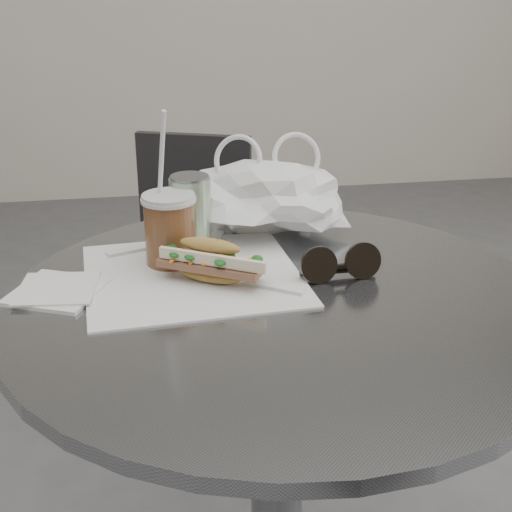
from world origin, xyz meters
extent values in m
cylinder|color=slate|center=(0.00, 0.20, 0.37)|extent=(0.08, 0.08, 0.71)
cylinder|color=slate|center=(0.00, 0.20, 0.73)|extent=(0.76, 0.76, 0.02)
cylinder|color=#2B2B2D|center=(-0.10, 1.00, 0.01)|extent=(0.35, 0.35, 0.02)
cylinder|color=#2B2B2D|center=(-0.10, 1.00, 0.23)|extent=(0.06, 0.06, 0.46)
cylinder|color=#2B2B2D|center=(-0.10, 1.00, 0.46)|extent=(0.39, 0.39, 0.02)
cube|color=#2B2B2D|center=(-0.04, 1.18, 0.61)|extent=(0.30, 0.13, 0.27)
cube|color=white|center=(-0.11, 0.28, 0.74)|extent=(0.33, 0.31, 0.00)
ellipsoid|color=#AA8040|center=(-0.09, 0.25, 0.75)|extent=(0.19, 0.15, 0.02)
cube|color=brown|center=(-0.09, 0.25, 0.77)|extent=(0.15, 0.12, 0.01)
ellipsoid|color=#AA8040|center=(-0.09, 0.26, 0.79)|extent=(0.20, 0.15, 0.03)
cylinder|color=brown|center=(-0.14, 0.33, 0.79)|extent=(0.07, 0.07, 0.10)
cylinder|color=silver|center=(-0.14, 0.33, 0.85)|extent=(0.08, 0.08, 0.01)
cylinder|color=white|center=(-0.15, 0.34, 0.88)|extent=(0.03, 0.05, 0.19)
cylinder|color=black|center=(0.06, 0.23, 0.77)|extent=(0.06, 0.02, 0.05)
cylinder|color=black|center=(0.13, 0.24, 0.77)|extent=(0.06, 0.02, 0.05)
cube|color=black|center=(0.10, 0.24, 0.76)|extent=(0.02, 0.01, 0.01)
cube|color=white|center=(-0.30, 0.26, 0.74)|extent=(0.15, 0.15, 0.01)
cube|color=white|center=(-0.30, 0.26, 0.75)|extent=(0.12, 0.12, 0.00)
cylinder|color=#639758|center=(-0.11, 0.39, 0.80)|extent=(0.06, 0.06, 0.12)
cylinder|color=slate|center=(-0.11, 0.39, 0.86)|extent=(0.06, 0.06, 0.00)
camera|label=1|loc=(-0.17, -0.67, 1.17)|focal=50.00mm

